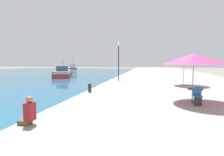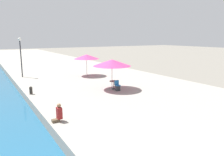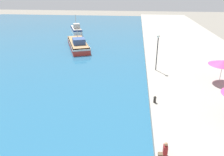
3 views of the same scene
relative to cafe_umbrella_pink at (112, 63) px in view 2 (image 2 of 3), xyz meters
The scene contains 8 objects.
quay_promenade 24.98m from the cafe_umbrella_pink, 87.94° to the left, with size 16.00×90.00×0.65m.
cafe_umbrella_pink is the anchor object (origin of this frame).
cafe_umbrella_white 7.51m from the cafe_umbrella_pink, 82.84° to the left, with size 3.03×3.03×2.57m.
cafe_table 1.86m from the cafe_umbrella_pink, 46.60° to the right, with size 0.80×0.80×0.74m.
cafe_chair_left 2.23m from the cafe_umbrella_pink, 86.14° to the right, with size 0.44×0.46×0.91m.
person_at_quay 8.53m from the cafe_umbrella_pink, 142.17° to the right, with size 0.56×0.36×1.03m.
mooring_bollard 7.22m from the cafe_umbrella_pink, 164.48° to the left, with size 0.26×0.26×0.65m.
lamppost 12.10m from the cafe_umbrella_pink, 119.45° to the left, with size 0.36×0.36×4.56m.
Camera 2 is at (-2.88, -4.32, 5.31)m, focal length 35.00 mm.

